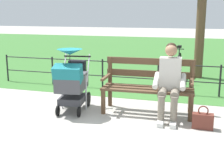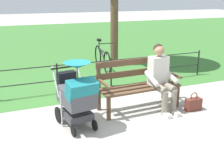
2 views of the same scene
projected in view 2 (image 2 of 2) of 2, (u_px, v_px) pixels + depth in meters
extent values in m
plane|color=#ADA89E|center=(108.00, 114.00, 5.00)|extent=(60.00, 60.00, 0.00)
cube|color=#3D7533|center=(43.00, 42.00, 12.83)|extent=(40.00, 16.00, 0.01)
cube|color=brown|center=(136.00, 85.00, 5.27)|extent=(1.60, 0.16, 0.04)
cube|color=brown|center=(140.00, 87.00, 5.11)|extent=(1.60, 0.16, 0.04)
cube|color=brown|center=(145.00, 90.00, 4.96)|extent=(1.60, 0.16, 0.04)
cube|color=brown|center=(133.00, 73.00, 5.29)|extent=(1.60, 0.10, 0.12)
cube|color=brown|center=(134.00, 62.00, 5.23)|extent=(1.60, 0.10, 0.12)
cylinder|color=brown|center=(177.00, 96.00, 5.29)|extent=(0.08, 0.08, 0.45)
cylinder|color=brown|center=(164.00, 78.00, 5.64)|extent=(0.08, 0.08, 0.95)
cube|color=brown|center=(173.00, 74.00, 5.35)|extent=(0.07, 0.56, 0.04)
cylinder|color=brown|center=(109.00, 108.00, 4.71)|extent=(0.08, 0.08, 0.45)
cylinder|color=brown|center=(99.00, 87.00, 5.06)|extent=(0.08, 0.08, 0.95)
cube|color=brown|center=(104.00, 84.00, 4.77)|extent=(0.07, 0.56, 0.04)
cylinder|color=slate|center=(168.00, 87.00, 5.09)|extent=(0.16, 0.41, 0.14)
cylinder|color=slate|center=(159.00, 88.00, 5.01)|extent=(0.16, 0.41, 0.14)
cylinder|color=slate|center=(174.00, 102.00, 4.98)|extent=(0.11, 0.11, 0.47)
cylinder|color=slate|center=(165.00, 103.00, 4.90)|extent=(0.11, 0.11, 0.47)
cube|color=silver|center=(176.00, 113.00, 4.97)|extent=(0.11, 0.22, 0.07)
cube|color=silver|center=(167.00, 115.00, 4.89)|extent=(0.11, 0.22, 0.07)
cube|color=beige|center=(158.00, 71.00, 5.16)|extent=(0.37, 0.23, 0.56)
cylinder|color=beige|center=(171.00, 76.00, 5.17)|extent=(0.11, 0.43, 0.23)
cylinder|color=beige|center=(152.00, 78.00, 5.00)|extent=(0.11, 0.43, 0.23)
sphere|color=#A37556|center=(159.00, 50.00, 5.05)|extent=(0.20, 0.20, 0.20)
sphere|color=black|center=(158.00, 49.00, 5.07)|extent=(0.19, 0.19, 0.19)
cylinder|color=black|center=(82.00, 109.00, 4.88)|extent=(0.07, 0.28, 0.28)
cylinder|color=black|center=(58.00, 115.00, 4.66)|extent=(0.07, 0.28, 0.28)
cylinder|color=black|center=(95.00, 125.00, 4.39)|extent=(0.06, 0.18, 0.18)
cylinder|color=black|center=(73.00, 131.00, 4.20)|extent=(0.06, 0.18, 0.18)
cube|color=#38383D|center=(77.00, 114.00, 4.50)|extent=(0.50, 0.58, 0.12)
cylinder|color=silver|center=(86.00, 104.00, 4.67)|extent=(0.03, 0.03, 0.65)
cylinder|color=silver|center=(61.00, 109.00, 4.44)|extent=(0.03, 0.03, 0.65)
cube|color=#47474C|center=(76.00, 96.00, 4.39)|extent=(0.56, 0.74, 0.28)
cube|color=#19727A|center=(82.00, 89.00, 4.14)|extent=(0.52, 0.37, 0.33)
cylinder|color=black|center=(65.00, 67.00, 4.64)|extent=(0.52, 0.11, 0.03)
cylinder|color=silver|center=(80.00, 77.00, 4.73)|extent=(0.07, 0.30, 0.49)
cylinder|color=silver|center=(55.00, 82.00, 4.50)|extent=(0.07, 0.30, 0.49)
cone|color=#19727A|center=(77.00, 65.00, 4.17)|extent=(0.50, 0.50, 0.10)
cylinder|color=black|center=(77.00, 76.00, 4.22)|extent=(0.01, 0.01, 0.30)
cube|color=black|center=(67.00, 79.00, 4.68)|extent=(0.34, 0.21, 0.28)
cube|color=brown|center=(193.00, 104.00, 5.15)|extent=(0.32, 0.14, 0.24)
torus|color=brown|center=(194.00, 96.00, 5.11)|extent=(0.16, 0.02, 0.16)
cylinder|color=black|center=(198.00, 63.00, 7.40)|extent=(0.04, 0.04, 0.70)
cylinder|color=black|center=(158.00, 67.00, 6.93)|extent=(0.04, 0.04, 0.70)
cylinder|color=black|center=(111.00, 72.00, 6.47)|extent=(0.04, 0.04, 0.70)
cylinder|color=black|center=(57.00, 78.00, 6.00)|extent=(0.04, 0.04, 0.70)
cylinder|color=black|center=(85.00, 63.00, 6.15)|extent=(6.57, 0.02, 0.02)
cylinder|color=black|center=(85.00, 77.00, 6.25)|extent=(6.57, 0.02, 0.02)
cylinder|color=brown|center=(114.00, 11.00, 8.05)|extent=(0.24, 0.24, 3.42)
torus|color=black|center=(107.00, 63.00, 7.44)|extent=(0.09, 0.66, 0.66)
torus|color=black|center=(98.00, 56.00, 8.35)|extent=(0.09, 0.66, 0.66)
cylinder|color=#232328|center=(102.00, 51.00, 7.83)|extent=(0.10, 0.90, 0.04)
cylinder|color=#232328|center=(103.00, 57.00, 7.78)|extent=(0.08, 0.63, 0.38)
cylinder|color=#232328|center=(99.00, 45.00, 8.12)|extent=(0.03, 0.03, 0.30)
cube|color=black|center=(99.00, 40.00, 8.07)|extent=(0.11, 0.21, 0.06)
cylinder|color=black|center=(106.00, 43.00, 7.33)|extent=(0.44, 0.05, 0.02)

